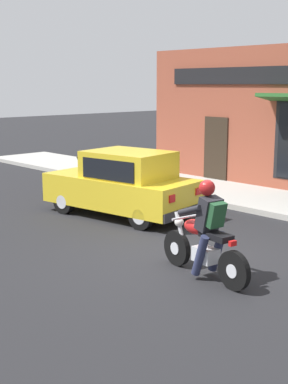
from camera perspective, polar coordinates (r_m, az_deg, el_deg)
ground_plane at (r=9.96m, az=4.46°, el=-6.72°), size 80.00×80.00×0.00m
sidewalk_curb at (r=15.42m, az=8.22°, el=-0.02°), size 2.60×22.00×0.14m
motorcycle_with_rider at (r=8.69m, az=6.54°, el=-4.81°), size 0.65×2.01×1.62m
car_hatchback at (r=12.69m, az=-2.28°, el=0.82°), size 2.13×3.97×1.57m
fire_hydrant at (r=17.64m, az=1.38°, el=3.18°), size 0.36×0.24×0.88m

